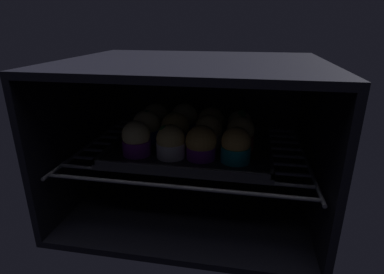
# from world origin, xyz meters

# --- Properties ---
(oven_cavity) EXTENTS (0.59, 0.47, 0.37)m
(oven_cavity) POSITION_xyz_m (0.00, 0.26, 0.17)
(oven_cavity) COLOR black
(oven_cavity) RESTS_ON ground
(oven_rack) EXTENTS (0.55, 0.42, 0.01)m
(oven_rack) POSITION_xyz_m (0.00, 0.22, 0.14)
(oven_rack) COLOR #42424C
(oven_rack) RESTS_ON oven_cavity
(baking_tray) EXTENTS (0.38, 0.30, 0.02)m
(baking_tray) POSITION_xyz_m (0.00, 0.21, 0.15)
(baking_tray) COLOR black
(baking_tray) RESTS_ON oven_rack
(muffin_row0_col0) EXTENTS (0.06, 0.06, 0.08)m
(muffin_row0_col0) POSITION_xyz_m (-0.11, 0.13, 0.19)
(muffin_row0_col0) COLOR #7A238C
(muffin_row0_col0) RESTS_ON baking_tray
(muffin_row0_col1) EXTENTS (0.06, 0.06, 0.07)m
(muffin_row0_col1) POSITION_xyz_m (-0.03, 0.13, 0.19)
(muffin_row0_col1) COLOR silver
(muffin_row0_col1) RESTS_ON baking_tray
(muffin_row0_col2) EXTENTS (0.07, 0.07, 0.08)m
(muffin_row0_col2) POSITION_xyz_m (0.03, 0.14, 0.19)
(muffin_row0_col2) COLOR #7A238C
(muffin_row0_col2) RESTS_ON baking_tray
(muffin_row0_col3) EXTENTS (0.06, 0.06, 0.08)m
(muffin_row0_col3) POSITION_xyz_m (0.11, 0.14, 0.19)
(muffin_row0_col3) COLOR #0C8C84
(muffin_row0_col3) RESTS_ON baking_tray
(muffin_row1_col0) EXTENTS (0.07, 0.07, 0.08)m
(muffin_row1_col0) POSITION_xyz_m (-0.11, 0.21, 0.19)
(muffin_row1_col0) COLOR #1928B7
(muffin_row1_col0) RESTS_ON baking_tray
(muffin_row1_col1) EXTENTS (0.07, 0.07, 0.08)m
(muffin_row1_col1) POSITION_xyz_m (-0.04, 0.21, 0.19)
(muffin_row1_col1) COLOR #1928B7
(muffin_row1_col1) RESTS_ON baking_tray
(muffin_row1_col2) EXTENTS (0.06, 0.06, 0.08)m
(muffin_row1_col2) POSITION_xyz_m (0.04, 0.22, 0.19)
(muffin_row1_col2) COLOR silver
(muffin_row1_col2) RESTS_ON baking_tray
(muffin_row1_col3) EXTENTS (0.06, 0.06, 0.08)m
(muffin_row1_col3) POSITION_xyz_m (0.12, 0.21, 0.19)
(muffin_row1_col3) COLOR red
(muffin_row1_col3) RESTS_ON baking_tray
(muffin_row2_col0) EXTENTS (0.07, 0.07, 0.08)m
(muffin_row2_col0) POSITION_xyz_m (-0.11, 0.29, 0.19)
(muffin_row2_col0) COLOR #1928B7
(muffin_row2_col0) RESTS_ON baking_tray
(muffin_row2_col1) EXTENTS (0.07, 0.07, 0.08)m
(muffin_row2_col1) POSITION_xyz_m (-0.03, 0.29, 0.19)
(muffin_row2_col1) COLOR #1928B7
(muffin_row2_col1) RESTS_ON baking_tray
(muffin_row2_col2) EXTENTS (0.07, 0.07, 0.08)m
(muffin_row2_col2) POSITION_xyz_m (0.04, 0.29, 0.19)
(muffin_row2_col2) COLOR #1928B7
(muffin_row2_col2) RESTS_ON baking_tray
(muffin_row2_col3) EXTENTS (0.06, 0.06, 0.08)m
(muffin_row2_col3) POSITION_xyz_m (0.11, 0.29, 0.18)
(muffin_row2_col3) COLOR #7A238C
(muffin_row2_col3) RESTS_ON baking_tray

